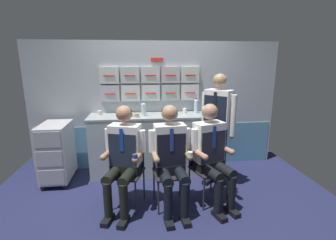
% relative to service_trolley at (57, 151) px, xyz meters
% --- Properties ---
extents(ground, '(4.80, 4.80, 0.04)m').
position_rel_service_trolley_xyz_m(ground, '(1.55, -0.92, -0.51)').
color(ground, '#202447').
extents(galley_bulkhead, '(4.20, 0.14, 2.15)m').
position_rel_service_trolley_xyz_m(galley_bulkhead, '(1.54, 0.45, 0.57)').
color(galley_bulkhead, '#A8AFB8').
rests_on(galley_bulkhead, ground).
extents(galley_counter, '(2.01, 0.53, 0.98)m').
position_rel_service_trolley_xyz_m(galley_counter, '(1.46, 0.17, 0.00)').
color(galley_counter, '#A4B0B1').
rests_on(galley_counter, ground).
extents(service_trolley, '(0.40, 0.65, 0.92)m').
position_rel_service_trolley_xyz_m(service_trolley, '(0.00, 0.00, 0.00)').
color(service_trolley, black).
rests_on(service_trolley, ground).
extents(folding_chair_left, '(0.50, 0.50, 0.85)m').
position_rel_service_trolley_xyz_m(folding_chair_left, '(1.11, -0.69, 0.04)').
color(folding_chair_left, '#2D2D33').
rests_on(folding_chair_left, ground).
extents(crew_member_left, '(0.54, 0.70, 1.31)m').
position_rel_service_trolley_xyz_m(crew_member_left, '(1.06, -0.84, 0.24)').
color(crew_member_left, black).
rests_on(crew_member_left, ground).
extents(folding_chair_center, '(0.43, 0.44, 0.85)m').
position_rel_service_trolley_xyz_m(folding_chair_center, '(1.63, -0.75, 0.04)').
color(folding_chair_center, '#2D2D33').
rests_on(folding_chair_center, ground).
extents(crew_member_center, '(0.52, 0.66, 1.32)m').
position_rel_service_trolley_xyz_m(crew_member_center, '(1.64, -0.91, 0.24)').
color(crew_member_center, black).
rests_on(crew_member_center, ground).
extents(folding_chair_right, '(0.51, 0.51, 0.85)m').
position_rel_service_trolley_xyz_m(folding_chair_right, '(2.12, -0.70, 0.04)').
color(folding_chair_right, '#2D2D33').
rests_on(folding_chair_right, ground).
extents(crew_member_right, '(0.55, 0.70, 1.31)m').
position_rel_service_trolley_xyz_m(crew_member_right, '(2.17, -0.85, 0.24)').
color(crew_member_right, black).
rests_on(crew_member_right, ground).
extents(crew_member_standing, '(0.42, 0.41, 1.66)m').
position_rel_service_trolley_xyz_m(crew_member_standing, '(2.39, -0.36, 0.49)').
color(crew_member_standing, black).
rests_on(crew_member_standing, ground).
extents(sparkling_bottle_green, '(0.07, 0.07, 0.23)m').
position_rel_service_trolley_xyz_m(sparkling_bottle_green, '(1.33, 0.14, 0.60)').
color(sparkling_bottle_green, silver).
rests_on(sparkling_bottle_green, galley_counter).
extents(water_bottle_clear, '(0.07, 0.07, 0.25)m').
position_rel_service_trolley_xyz_m(water_bottle_clear, '(2.21, 0.28, 0.61)').
color(water_bottle_clear, silver).
rests_on(water_bottle_clear, galley_counter).
extents(espresso_cup_small, '(0.07, 0.07, 0.06)m').
position_rel_service_trolley_xyz_m(espresso_cup_small, '(1.14, 0.11, 0.52)').
color(espresso_cup_small, white).
rests_on(espresso_cup_small, galley_counter).
extents(paper_cup_tan, '(0.07, 0.07, 0.07)m').
position_rel_service_trolley_xyz_m(paper_cup_tan, '(0.63, 0.29, 0.53)').
color(paper_cup_tan, silver).
rests_on(paper_cup_tan, galley_counter).
extents(coffee_cup_spare, '(0.06, 0.06, 0.08)m').
position_rel_service_trolley_xyz_m(coffee_cup_spare, '(2.01, 0.27, 0.53)').
color(coffee_cup_spare, white).
rests_on(coffee_cup_spare, galley_counter).
extents(paper_cup_blue, '(0.08, 0.08, 0.06)m').
position_rel_service_trolley_xyz_m(paper_cup_blue, '(1.22, 0.05, 0.52)').
color(paper_cup_blue, tan).
rests_on(paper_cup_blue, galley_counter).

